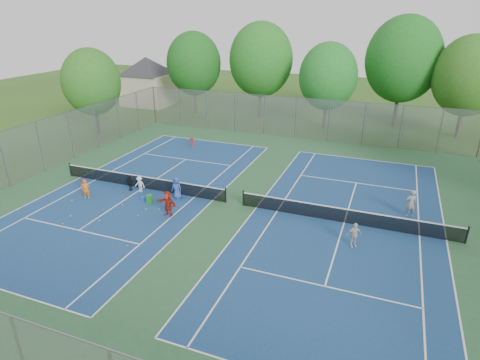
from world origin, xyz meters
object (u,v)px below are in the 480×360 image
ball_crate (144,198)px  ball_hopper (149,199)px  net_left (142,182)px  net_right (345,216)px  instructor (411,203)px

ball_crate → ball_hopper: 0.75m
net_left → ball_hopper: size_ratio=20.52×
net_left → net_right: bearing=0.0°
net_right → ball_hopper: size_ratio=20.52×
ball_hopper → instructor: instructor is taller
net_left → ball_crate: size_ratio=40.81×
ball_crate → instructor: (16.34, 3.86, 0.75)m
ball_crate → instructor: instructor is taller
net_left → ball_crate: (1.21, -1.62, -0.32)m
net_right → instructor: instructor is taller
instructor → net_left: bearing=-16.0°
net_right → instructor: size_ratio=7.28×
net_left → net_right: (14.00, 0.00, 0.00)m
ball_hopper → instructor: bearing=15.0°
ball_crate → instructor: bearing=13.3°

